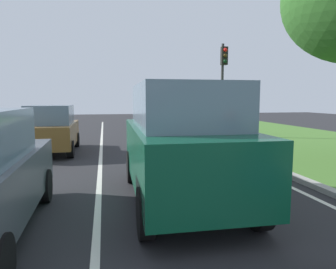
% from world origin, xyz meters
% --- Properties ---
extents(ground_plane, '(60.00, 60.00, 0.00)m').
position_xyz_m(ground_plane, '(0.00, 14.00, 0.00)').
color(ground_plane, '#262628').
extents(lane_line_center, '(0.12, 32.00, 0.01)m').
position_xyz_m(lane_line_center, '(-0.70, 14.00, 0.00)').
color(lane_line_center, silver).
rests_on(lane_line_center, ground).
extents(lane_line_right_edge, '(0.12, 32.00, 0.01)m').
position_xyz_m(lane_line_right_edge, '(3.60, 14.00, 0.00)').
color(lane_line_right_edge, silver).
rests_on(lane_line_right_edge, ground).
extents(grass_verge_right, '(9.00, 48.00, 0.06)m').
position_xyz_m(grass_verge_right, '(8.50, 14.00, 0.03)').
color(grass_verge_right, '#47752D').
rests_on(grass_verge_right, ground).
extents(curb_right, '(0.24, 48.00, 0.12)m').
position_xyz_m(curb_right, '(4.10, 14.00, 0.06)').
color(curb_right, '#9E9B93').
rests_on(curb_right, ground).
extents(car_suv_ahead, '(2.07, 4.55, 2.28)m').
position_xyz_m(car_suv_ahead, '(0.91, 8.42, 1.17)').
color(car_suv_ahead, '#0C472D').
rests_on(car_suv_ahead, ground).
extents(car_hatchback_far, '(1.75, 3.71, 1.78)m').
position_xyz_m(car_hatchback_far, '(-2.47, 14.67, 0.88)').
color(car_hatchback_far, brown).
rests_on(car_hatchback_far, ground).
extents(traffic_light_near_right, '(0.32, 0.50, 4.82)m').
position_xyz_m(traffic_light_near_right, '(5.49, 17.68, 3.29)').
color(traffic_light_near_right, '#2D2D2D').
rests_on(traffic_light_near_right, ground).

